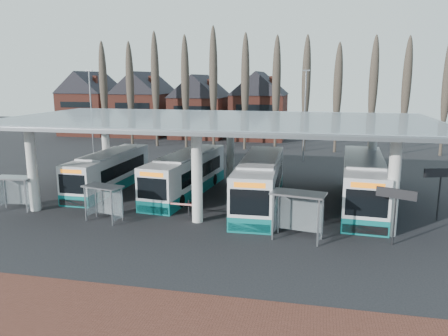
% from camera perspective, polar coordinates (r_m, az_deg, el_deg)
% --- Properties ---
extents(ground, '(140.00, 140.00, 0.00)m').
position_cam_1_polar(ground, '(26.77, -4.93, -8.65)').
color(ground, black).
rests_on(ground, ground).
extents(station_canopy, '(32.00, 16.00, 6.34)m').
position_cam_1_polar(station_canopy, '(33.03, -1.03, 5.42)').
color(station_canopy, silver).
rests_on(station_canopy, ground).
extents(poplar_row, '(45.10, 1.10, 14.50)m').
position_cam_1_polar(poplar_row, '(57.46, 4.75, 11.14)').
color(poplar_row, '#473D33').
rests_on(poplar_row, ground).
extents(townhouse_row, '(36.80, 10.30, 12.25)m').
position_cam_1_polar(townhouse_row, '(71.90, -6.80, 8.93)').
color(townhouse_row, '#5F2A1F').
rests_on(townhouse_row, ground).
extents(lamp_post_a, '(0.80, 0.16, 10.17)m').
position_cam_1_polar(lamp_post_a, '(52.70, -16.93, 6.88)').
color(lamp_post_a, slate).
rests_on(lamp_post_a, ground).
extents(lamp_post_b, '(0.80, 0.16, 10.17)m').
position_cam_1_polar(lamp_post_b, '(50.14, 10.49, 6.97)').
color(lamp_post_b, slate).
rests_on(lamp_post_b, ground).
extents(bus_0, '(2.56, 11.35, 3.15)m').
position_cam_1_polar(bus_0, '(38.34, -14.72, -0.45)').
color(bus_0, silver).
rests_on(bus_0, ground).
extents(bus_1, '(3.78, 12.20, 3.34)m').
position_cam_1_polar(bus_1, '(35.67, -4.93, -0.84)').
color(bus_1, silver).
rests_on(bus_1, ground).
extents(bus_2, '(3.14, 12.88, 3.56)m').
position_cam_1_polar(bus_2, '(32.53, 4.74, -1.88)').
color(bus_2, silver).
rests_on(bus_2, ground).
extents(bus_3, '(3.60, 13.24, 3.64)m').
position_cam_1_polar(bus_3, '(33.66, 17.68, -1.88)').
color(bus_3, silver).
rests_on(bus_3, ground).
extents(shelter_0, '(2.73, 1.55, 2.43)m').
position_cam_1_polar(shelter_0, '(34.41, -25.58, -2.09)').
color(shelter_0, gray).
rests_on(shelter_0, ground).
extents(shelter_1, '(2.81, 1.85, 2.39)m').
position_cam_1_polar(shelter_1, '(29.78, -15.34, -3.41)').
color(shelter_1, gray).
rests_on(shelter_1, ground).
extents(shelter_2, '(3.29, 2.08, 2.84)m').
position_cam_1_polar(shelter_2, '(25.74, 9.72, -4.77)').
color(shelter_2, gray).
rests_on(shelter_2, ground).
extents(info_sign_0, '(2.07, 0.97, 3.27)m').
position_cam_1_polar(info_sign_0, '(26.09, 21.55, -3.67)').
color(info_sign_0, black).
rests_on(info_sign_0, ground).
extents(info_sign_1, '(2.30, 0.85, 3.53)m').
position_cam_1_polar(info_sign_1, '(31.83, 26.48, -1.02)').
color(info_sign_1, black).
rests_on(info_sign_1, ground).
extents(barrier, '(2.26, 0.65, 1.13)m').
position_cam_1_polar(barrier, '(29.55, -4.86, -4.89)').
color(barrier, black).
rests_on(barrier, ground).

